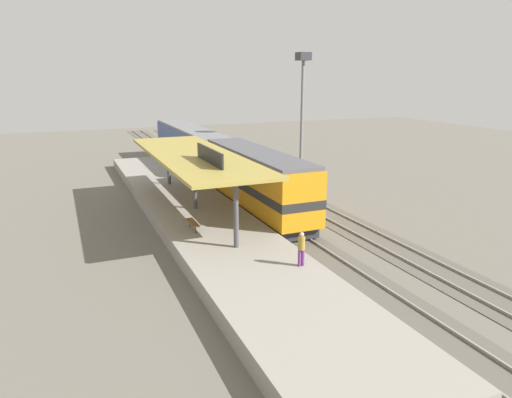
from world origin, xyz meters
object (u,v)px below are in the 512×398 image
platform_bench (192,223)px  person_waiting (301,247)px  locomotive (256,181)px  light_mast (303,91)px  passenger_carriage_single (190,147)px

platform_bench → person_waiting: size_ratio=0.99×
locomotive → person_waiting: 11.99m
platform_bench → person_waiting: bearing=-64.9°
platform_bench → locomotive: locomotive is taller
light_mast → locomotive: bearing=-135.2°
locomotive → passenger_carriage_single: bearing=90.0°
locomotive → light_mast: size_ratio=1.23×
locomotive → light_mast: light_mast is taller
person_waiting → passenger_carriage_single: bearing=85.0°
passenger_carriage_single → light_mast: light_mast is taller
passenger_carriage_single → locomotive: bearing=-90.0°
platform_bench → light_mast: bearing=41.5°
light_mast → person_waiting: bearing=-118.2°
person_waiting → platform_bench: bearing=115.1°
light_mast → passenger_carriage_single: bearing=127.3°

